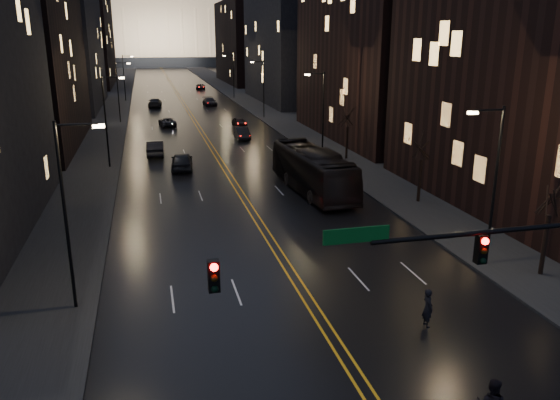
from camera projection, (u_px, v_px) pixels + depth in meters
road at (173, 87)px, 140.10m from camera, size 20.00×320.00×0.02m
sidewalk_left at (117, 88)px, 136.90m from camera, size 8.00×320.00×0.16m
sidewalk_right at (227, 86)px, 143.26m from camera, size 8.00×320.00×0.16m
center_line at (173, 87)px, 140.09m from camera, size 0.62×320.00×0.01m
building_left_mid at (12, 22)px, 60.59m from camera, size 12.00×30.00×28.00m
building_left_far at (62, 51)px, 97.10m from camera, size 12.00×34.00×20.00m
building_left_dist at (86, 39)px, 141.19m from camera, size 12.00×40.00×24.00m
building_right_near at (545, 43)px, 39.07m from camera, size 12.00×26.00×24.00m
building_right_mid at (290, 34)px, 105.78m from camera, size 12.00×34.00×26.00m
building_right_dist at (246, 42)px, 151.02m from camera, size 12.00×40.00×22.00m
capitol at (157, 26)px, 246.84m from camera, size 90.00×50.00×58.50m
traffic_signal at (541, 256)px, 19.00m from camera, size 17.29×0.45×7.00m
streetlamp_right_near at (493, 179)px, 29.43m from camera, size 2.13×0.25×9.00m
streetlamp_left_near at (69, 207)px, 24.52m from camera, size 2.13×0.25×9.00m
streetlamp_right_mid at (322, 110)px, 57.35m from camera, size 2.13×0.25×9.00m
streetlamp_left_mid at (107, 117)px, 52.44m from camera, size 2.13×0.25×9.00m
streetlamp_right_far at (263, 86)px, 85.27m from camera, size 2.13×0.25×9.00m
streetlamp_left_far at (119, 89)px, 80.35m from camera, size 2.13×0.25×9.00m
streetlamp_right_dist at (233, 74)px, 113.18m from camera, size 2.13×0.25×9.00m
streetlamp_left_dist at (125, 75)px, 108.27m from camera, size 2.13×0.25×9.00m
tree_right_near at (552, 196)px, 28.23m from camera, size 2.40×2.40×6.65m
tree_right_mid at (422, 146)px, 41.26m from camera, size 2.40×2.40×6.65m
tree_right_far at (348, 117)px, 56.15m from camera, size 2.40×2.40×6.65m
bus at (313, 170)px, 45.19m from camera, size 3.86×13.28×3.65m
oncoming_car_a at (182, 161)px, 53.01m from camera, size 2.45×5.20×1.72m
oncoming_car_b at (155, 148)px, 59.37m from camera, size 1.95×5.09×1.65m
oncoming_car_c at (167, 122)px, 78.75m from camera, size 2.56×4.77×1.27m
oncoming_car_d at (155, 103)px, 100.25m from camera, size 2.74×5.75×1.62m
receding_car_a at (242, 133)px, 68.90m from camera, size 1.65×4.58×1.50m
receding_car_b at (239, 122)px, 78.75m from camera, size 2.00×3.95×1.29m
receding_car_c at (210, 102)px, 101.93m from camera, size 2.42×5.37×1.53m
receding_car_d at (201, 87)px, 134.23m from camera, size 2.64×4.99×1.33m
pedestrian_a at (428, 308)px, 24.19m from camera, size 0.44×0.67×1.81m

